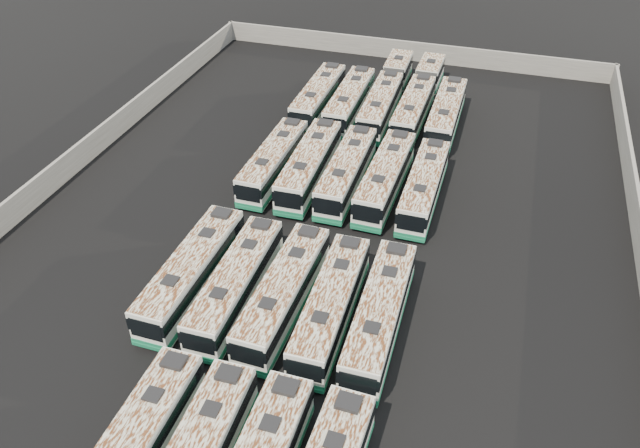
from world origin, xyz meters
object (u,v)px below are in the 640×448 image
Objects in this scene: bus_back_right at (419,97)px; bus_midback_center at (346,172)px; bus_back_center at (386,93)px; bus_back_left at (349,101)px; bus_back_far_right at (446,114)px; bus_midback_far_right at (424,186)px; bus_midback_left at (309,165)px; bus_midfront_right at (331,306)px; bus_midfront_left at (236,284)px; bus_midfront_far_right at (380,315)px; bus_midback_right at (385,177)px; bus_midfront_far_left at (192,272)px; bus_midback_far_left at (274,161)px; bus_back_far_left at (318,97)px; bus_midfront_center at (284,293)px.

bus_midback_center is at bearing -100.57° from bus_back_right.
bus_back_left is at bearing -136.85° from bus_back_center.
bus_back_far_right is (6.17, 12.52, 0.02)m from bus_midback_center.
bus_back_left is (-9.44, 12.63, 0.05)m from bus_midback_far_right.
bus_midback_left is 0.67× the size of bus_back_center.
bus_midfront_left is at bearing 178.01° from bus_midfront_right.
bus_midback_center reaches higher than bus_back_right.
bus_midfront_left is 0.65× the size of bus_back_right.
bus_midfront_far_right is 15.29m from bus_midback_right.
bus_midback_left reaches higher than bus_midfront_right.
bus_back_left is at bearing 84.11° from bus_midfront_far_left.
bus_back_center is at bearing 69.26° from bus_midback_far_left.
bus_midback_far_right is at bearing 88.83° from bus_midfront_far_right.
bus_back_center is (-0.12, 15.34, -0.02)m from bus_midback_center.
bus_midback_left is 1.01× the size of bus_midback_right.
bus_midback_right is 1.01× the size of bus_back_far_left.
bus_back_far_left is at bearing 107.90° from bus_midfront_right.
bus_midfront_far_right is 30.62m from bus_back_right.
bus_midback_left reaches higher than bus_midback_right.
bus_midfront_center is 0.66× the size of bus_back_center.
bus_back_left reaches higher than bus_midback_far_right.
bus_back_left reaches higher than bus_midback_center.
bus_midfront_left is at bearing -108.72° from bus_back_far_right.
bus_midfront_left reaches higher than bus_midfront_right.
bus_midback_far_left is at bearing 114.33° from bus_midfront_center.
bus_midfront_right is (9.45, -0.24, -0.05)m from bus_midfront_far_left.
bus_back_far_left reaches higher than bus_midfront_left.
bus_midback_left is 1.02× the size of bus_back_far_right.
bus_midfront_far_left is at bearing -130.49° from bus_midback_far_right.
bus_back_far_right is at bearing 78.75° from bus_midfront_center.
bus_back_far_left is (-0.12, 12.65, 0.04)m from bus_midback_far_left.
bus_midfront_center is at bearing -0.07° from bus_midfront_far_left.
bus_midfront_far_left is 6.33m from bus_midfront_center.
bus_midback_left is (-3.20, 14.90, 0.03)m from bus_midfront_center.
bus_midfront_left is 15.27m from bus_midback_center.
bus_back_right is at bearing 78.31° from bus_midback_center.
bus_midback_left is 15.60m from bus_back_far_right.
bus_midfront_right is 30.57m from bus_back_center.
bus_midfront_far_left is 1.01× the size of bus_midfront_far_right.
bus_midfront_left is at bearing -100.81° from bus_back_right.
bus_back_left reaches higher than bus_midback_far_left.
bus_midfront_left is 27.36m from bus_back_left.
bus_midfront_left is at bearing -102.16° from bus_midback_center.
bus_midback_far_right is 17.85m from bus_back_far_left.
bus_midfront_center is at bearing -76.87° from bus_back_far_left.
bus_midfront_far_right is at bearing -49.44° from bus_midback_far_left.
bus_midfront_right is 0.96× the size of bus_midback_left.
bus_midfront_far_right reaches higher than bus_back_right.
bus_back_right reaches higher than bus_midback_far_left.
bus_midback_far_right is (12.58, 14.60, -0.07)m from bus_midfront_far_left.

